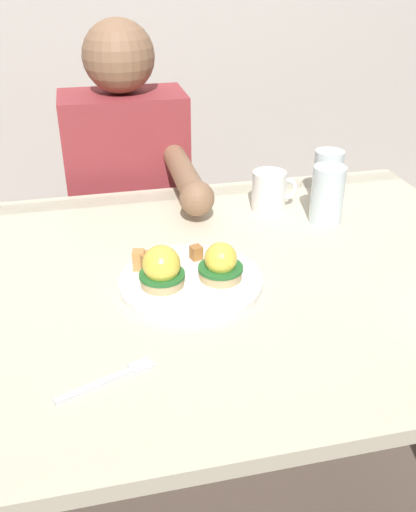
{
  "coord_description": "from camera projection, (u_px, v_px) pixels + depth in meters",
  "views": [
    {
      "loc": [
        -0.23,
        -0.91,
        1.3
      ],
      "look_at": [
        -0.03,
        0.0,
        0.78
      ],
      "focal_mm": 39.32,
      "sensor_mm": 36.0,
      "label": 1
    }
  ],
  "objects": [
    {
      "name": "diner_person",
      "position": [
        131.0,
        200.0,
        1.63
      ],
      "size": [
        0.34,
        0.54,
        1.14
      ],
      "color": "#33333D",
      "rests_on": "ground_plane"
    },
    {
      "name": "dining_table",
      "position": [
        221.0,
        317.0,
        1.15
      ],
      "size": [
        1.2,
        0.9,
        0.74
      ],
      "color": "beige",
      "rests_on": "ground_plane"
    },
    {
      "name": "eggs_benedict_plate",
      "position": [
        188.0,
        274.0,
        1.04
      ],
      "size": [
        0.27,
        0.27,
        0.09
      ],
      "color": "white",
      "rests_on": "dining_table"
    },
    {
      "name": "water_glass_near",
      "position": [
        327.0,
        197.0,
        1.27
      ],
      "size": [
        0.07,
        0.07,
        0.13
      ],
      "color": "silver",
      "rests_on": "dining_table"
    },
    {
      "name": "water_glass_far",
      "position": [
        327.0,
        178.0,
        1.38
      ],
      "size": [
        0.07,
        0.07,
        0.12
      ],
      "color": "silver",
      "rests_on": "dining_table"
    },
    {
      "name": "fork",
      "position": [
        112.0,
        378.0,
        0.82
      ],
      "size": [
        0.15,
        0.07,
        0.0
      ],
      "color": "silver",
      "rests_on": "dining_table"
    },
    {
      "name": "coffee_mug",
      "position": [
        270.0,
        190.0,
        1.33
      ],
      "size": [
        0.11,
        0.08,
        0.09
      ],
      "color": "white",
      "rests_on": "dining_table"
    }
  ]
}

